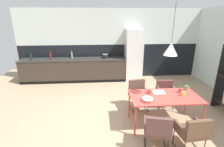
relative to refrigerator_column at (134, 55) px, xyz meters
The scene contains 21 objects.
ground_plane 3.35m from the refrigerator_column, 105.61° to the right, with size 9.58×9.58×0.00m, color tan.
back_wall_splashback_dark 0.99m from the refrigerator_column, 157.29° to the left, with size 7.37×0.12×1.38m, color black.
back_wall_panel_upper 1.42m from the refrigerator_column, 157.29° to the left, with size 7.37×0.12×1.38m, color silver.
kitchen_counter 2.44m from the refrigerator_column, behind, with size 4.08×0.63×0.90m.
refrigerator_column is the anchor object (origin of this frame).
dining_table 3.12m from the refrigerator_column, 87.98° to the right, with size 1.56×0.83×0.74m.
armchair_near_window 2.38m from the refrigerator_column, 97.77° to the right, with size 0.55×0.54×0.80m.
armchair_by_stool 4.05m from the refrigerator_column, 85.43° to the right, with size 0.52×0.51×0.78m.
armchair_head_of_table 2.32m from the refrigerator_column, 77.26° to the right, with size 0.53×0.52×0.72m.
armchair_facing_counter 3.94m from the refrigerator_column, 94.52° to the right, with size 0.57×0.56×0.79m.
fruit_bowl 3.33m from the refrigerator_column, 96.10° to the right, with size 0.25×0.25×0.08m.
open_book 2.91m from the refrigerator_column, 89.40° to the right, with size 0.28×0.24×0.02m.
mug_tall_blue 3.00m from the refrigerator_column, 79.59° to the right, with size 0.12×0.08×0.10m.
mug_dark_espresso 2.96m from the refrigerator_column, 94.08° to the right, with size 0.13×0.08×0.10m.
mug_white_ceramic 3.17m from the refrigerator_column, 80.46° to the right, with size 0.13×0.08×0.09m.
mug_short_terracotta 2.91m from the refrigerator_column, 74.57° to the right, with size 0.13×0.09×0.11m.
cooking_pot 1.13m from the refrigerator_column, behind, with size 0.21×0.21×0.18m.
bottle_vinegar_dark 2.44m from the refrigerator_column, behind, with size 0.06×0.06×0.28m.
bottle_wine_green 3.89m from the refrigerator_column, behind, with size 0.07×0.07×0.30m.
bottle_spice_small 3.20m from the refrigerator_column, behind, with size 0.06×0.06×0.34m.
pendant_lamp_over_table_near 3.24m from the refrigerator_column, 88.00° to the right, with size 0.29×0.29×1.02m.
Camera 1 is at (-0.49, -3.35, 2.45)m, focal length 26.82 mm.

